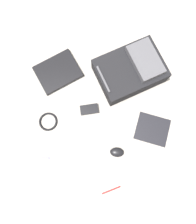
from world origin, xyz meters
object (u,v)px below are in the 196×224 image
computer_mouse (117,152)px  backpack (131,70)px  cable_coil (48,122)px  usb_stick (45,158)px  laptop (58,72)px  power_brick (89,109)px  book_manual (152,129)px  pen_black (111,190)px

computer_mouse → backpack: bearing=175.6°
cable_coil → usb_stick: 0.26m
laptop → power_brick: size_ratio=3.00×
usb_stick → backpack: bearing=132.6°
book_manual → power_brick: (-0.17, -0.44, 0.01)m
computer_mouse → usb_stick: (0.01, -0.50, -0.02)m
cable_coil → power_brick: size_ratio=1.03×
pen_black → computer_mouse: bearing=167.7°
laptop → book_manual: bearing=54.7°
book_manual → usb_stick: 0.78m
book_manual → power_brick: power_brick is taller
backpack → cable_coil: size_ratio=4.11×
pen_black → cable_coil: bearing=-139.5°
cable_coil → usb_stick: cable_coil is taller
cable_coil → pen_black: cable_coil is taller
book_manual → computer_mouse: computer_mouse is taller
computer_mouse → power_brick: 0.36m
laptop → pen_black: 0.93m
book_manual → pen_black: 0.51m
backpack → power_brick: (0.26, -0.31, -0.06)m
book_manual → computer_mouse: 0.30m
computer_mouse → pen_black: bearing=-3.3°
book_manual → cable_coil: (-0.10, -0.74, -0.00)m
cable_coil → pen_black: size_ratio=0.99×
book_manual → usb_stick: (0.16, -0.76, -0.00)m
pen_black → power_brick: bearing=-167.8°
power_brick → usb_stick: size_ratio=2.44×
backpack → cable_coil: bearing=-61.8°
power_brick → computer_mouse: bearing=29.4°
pen_black → usb_stick: 0.50m
computer_mouse → usb_stick: 0.50m
cable_coil → power_brick: power_brick is taller
computer_mouse → pen_black: 0.26m
laptop → pen_black: size_ratio=2.87×
power_brick → pen_black: bearing=12.2°
pen_black → laptop: bearing=-158.4°
cable_coil → pen_black: bearing=40.5°
laptop → usb_stick: bearing=-9.3°
book_manual → cable_coil: bearing=-97.5°
computer_mouse → power_brick: computer_mouse is taller
power_brick → backpack: bearing=129.2°
power_brick → usb_stick: 0.46m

